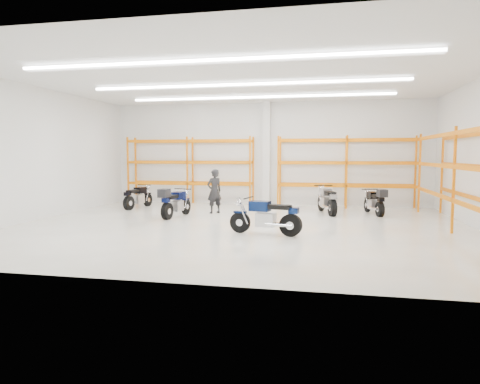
% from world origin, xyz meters
% --- Properties ---
extents(ground, '(14.00, 14.00, 0.00)m').
position_xyz_m(ground, '(0.00, 0.00, 0.00)').
color(ground, beige).
rests_on(ground, ground).
extents(room_shell, '(14.02, 12.02, 4.51)m').
position_xyz_m(room_shell, '(0.00, 0.03, 3.28)').
color(room_shell, white).
rests_on(room_shell, ground).
extents(motorcycle_main, '(2.08, 0.79, 1.03)m').
position_xyz_m(motorcycle_main, '(1.03, -1.24, 0.48)').
color(motorcycle_main, black).
rests_on(motorcycle_main, ground).
extents(motorcycle_back_a, '(0.69, 1.94, 0.95)m').
position_xyz_m(motorcycle_back_a, '(-5.03, 3.46, 0.45)').
color(motorcycle_back_a, black).
rests_on(motorcycle_back_a, ground).
extents(motorcycle_back_b, '(0.71, 2.08, 1.07)m').
position_xyz_m(motorcycle_back_b, '(-2.64, 1.32, 0.51)').
color(motorcycle_back_b, black).
rests_on(motorcycle_back_b, ground).
extents(motorcycle_back_c, '(0.86, 2.09, 1.05)m').
position_xyz_m(motorcycle_back_c, '(2.64, 3.34, 0.49)').
color(motorcycle_back_c, black).
rests_on(motorcycle_back_c, ground).
extents(motorcycle_back_d, '(0.79, 1.92, 1.00)m').
position_xyz_m(motorcycle_back_d, '(4.36, 3.40, 0.48)').
color(motorcycle_back_d, black).
rests_on(motorcycle_back_d, ground).
extents(standing_man, '(0.72, 0.71, 1.67)m').
position_xyz_m(standing_man, '(-1.55, 2.72, 0.84)').
color(standing_man, black).
rests_on(standing_man, ground).
extents(structural_column, '(0.32, 0.32, 4.50)m').
position_xyz_m(structural_column, '(0.00, 5.82, 2.25)').
color(structural_column, white).
rests_on(structural_column, ground).
extents(pallet_racking_back_left, '(5.67, 0.87, 3.00)m').
position_xyz_m(pallet_racking_back_left, '(-3.40, 5.48, 1.79)').
color(pallet_racking_back_left, orange).
rests_on(pallet_racking_back_left, ground).
extents(pallet_racking_back_right, '(5.67, 0.87, 3.00)m').
position_xyz_m(pallet_racking_back_right, '(3.40, 5.48, 1.79)').
color(pallet_racking_back_right, orange).
rests_on(pallet_racking_back_right, ground).
extents(pallet_racking_side, '(0.87, 9.07, 3.00)m').
position_xyz_m(pallet_racking_side, '(6.48, 0.00, 1.81)').
color(pallet_racking_side, orange).
rests_on(pallet_racking_side, ground).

